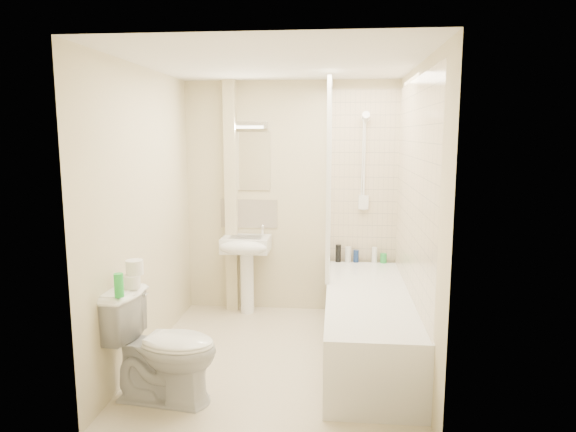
{
  "coord_description": "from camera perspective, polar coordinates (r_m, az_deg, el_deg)",
  "views": [
    {
      "loc": [
        0.47,
        -4.05,
        1.86
      ],
      "look_at": [
        0.07,
        0.2,
        1.18
      ],
      "focal_mm": 32.0,
      "sensor_mm": 36.0,
      "label": 1
    }
  ],
  "objects": [
    {
      "name": "mirror",
      "position": [
        5.37,
        -4.44,
        6.07
      ],
      "size": [
        0.46,
        0.01,
        0.6
      ],
      "primitive_type": "cube",
      "color": "white",
      "rests_on": "wall_back"
    },
    {
      "name": "toilet",
      "position": [
        3.8,
        -13.71,
        -13.91
      ],
      "size": [
        0.65,
        0.89,
        0.79
      ],
      "primitive_type": "imported",
      "rotation": [
        0.0,
        0.0,
        1.44
      ],
      "color": "white",
      "rests_on": "ground"
    },
    {
      "name": "shower_fixture",
      "position": [
        5.26,
        8.47,
        5.56
      ],
      "size": [
        0.1,
        0.16,
        0.99
      ],
      "color": "white",
      "rests_on": "wall_back"
    },
    {
      "name": "bottle_black_a",
      "position": [
        5.35,
        5.61,
        -4.14
      ],
      "size": [
        0.06,
        0.06,
        0.18
      ],
      "primitive_type": "cylinder",
      "color": "black",
      "rests_on": "bathtub"
    },
    {
      "name": "strip_light",
      "position": [
        5.34,
        -4.53,
        10.03
      ],
      "size": [
        0.42,
        0.07,
        0.07
      ],
      "primitive_type": "cube",
      "color": "silver",
      "rests_on": "wall_back"
    },
    {
      "name": "floor",
      "position": [
        4.48,
        -1.14,
        -15.46
      ],
      "size": [
        2.5,
        2.5,
        0.0
      ],
      "primitive_type": "plane",
      "color": "beige",
      "rests_on": "ground"
    },
    {
      "name": "wall_right",
      "position": [
        4.15,
        14.08,
        -0.35
      ],
      "size": [
        0.02,
        2.5,
        2.4
      ],
      "primitive_type": "cube",
      "color": "beige",
      "rests_on": "ground"
    },
    {
      "name": "wall_back",
      "position": [
        5.36,
        0.33,
        2.01
      ],
      "size": [
        2.2,
        0.02,
        2.4
      ],
      "primitive_type": "cube",
      "color": "beige",
      "rests_on": "ground"
    },
    {
      "name": "bottle_blue",
      "position": [
        5.36,
        7.57,
        -4.44
      ],
      "size": [
        0.06,
        0.06,
        0.13
      ],
      "primitive_type": "cylinder",
      "color": "navy",
      "rests_on": "bathtub"
    },
    {
      "name": "shower_screen",
      "position": [
        4.86,
        4.57,
        4.22
      ],
      "size": [
        0.04,
        0.92,
        1.8
      ],
      "color": "white",
      "rests_on": "bathtub"
    },
    {
      "name": "bottle_white_a",
      "position": [
        5.35,
        6.7,
        -4.26
      ],
      "size": [
        0.06,
        0.06,
        0.16
      ],
      "primitive_type": "cylinder",
      "color": "silver",
      "rests_on": "bathtub"
    },
    {
      "name": "bottle_white_b",
      "position": [
        5.36,
        9.59,
        -4.29
      ],
      "size": [
        0.06,
        0.06,
        0.16
      ],
      "primitive_type": "cylinder",
      "color": "white",
      "rests_on": "bathtub"
    },
    {
      "name": "bottle_green",
      "position": [
        5.38,
        10.56,
        -4.63
      ],
      "size": [
        0.07,
        0.07,
        0.1
      ],
      "primitive_type": "cylinder",
      "color": "green",
      "rests_on": "bathtub"
    },
    {
      "name": "green_bottle",
      "position": [
        3.62,
        -18.28,
        -7.32
      ],
      "size": [
        0.06,
        0.06,
        0.16
      ],
      "primitive_type": "cylinder",
      "color": "green",
      "rests_on": "toilet"
    },
    {
      "name": "tile_right",
      "position": [
        4.23,
        13.79,
        2.92
      ],
      "size": [
        0.01,
        2.1,
        1.75
      ],
      "primitive_type": "cube",
      "color": "beige",
      "rests_on": "wall_right"
    },
    {
      "name": "tile_back",
      "position": [
        5.31,
        8.43,
        4.29
      ],
      "size": [
        0.7,
        0.01,
        1.75
      ],
      "primitive_type": "cube",
      "color": "beige",
      "rests_on": "wall_back"
    },
    {
      "name": "pedestal_sink",
      "position": [
        5.28,
        -4.73,
        -4.15
      ],
      "size": [
        0.48,
        0.46,
        0.93
      ],
      "color": "white",
      "rests_on": "ground"
    },
    {
      "name": "wall_left",
      "position": [
        4.39,
        -15.62,
        0.09
      ],
      "size": [
        0.02,
        2.5,
        2.4
      ],
      "primitive_type": "cube",
      "color": "beige",
      "rests_on": "ground"
    },
    {
      "name": "toilet_roll_upper",
      "position": [
        3.8,
        -16.68,
        -5.48
      ],
      "size": [
        0.12,
        0.12,
        0.1
      ],
      "primitive_type": "cylinder",
      "color": "white",
      "rests_on": "toilet_roll_lower"
    },
    {
      "name": "pipe_boxing",
      "position": [
        5.39,
        -6.32,
        2.0
      ],
      "size": [
        0.12,
        0.12,
        2.4
      ],
      "primitive_type": "cube",
      "color": "beige",
      "rests_on": "ground"
    },
    {
      "name": "ceiling",
      "position": [
        4.11,
        -1.25,
        16.63
      ],
      "size": [
        2.2,
        2.5,
        0.02
      ],
      "primitive_type": "cube",
      "color": "white",
      "rests_on": "wall_back"
    },
    {
      "name": "toilet_roll_lower",
      "position": [
        3.8,
        -16.95,
        -7.0
      ],
      "size": [
        0.12,
        0.12,
        0.09
      ],
      "primitive_type": "cylinder",
      "color": "white",
      "rests_on": "toilet"
    },
    {
      "name": "bathtub",
      "position": [
        4.46,
        8.84,
        -11.65
      ],
      "size": [
        0.7,
        2.1,
        0.55
      ],
      "color": "white",
      "rests_on": "ground"
    },
    {
      "name": "splashback",
      "position": [
        5.43,
        -4.37,
        0.27
      ],
      "size": [
        0.6,
        0.02,
        0.3
      ],
      "primitive_type": "cube",
      "color": "beige",
      "rests_on": "wall_back"
    }
  ]
}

